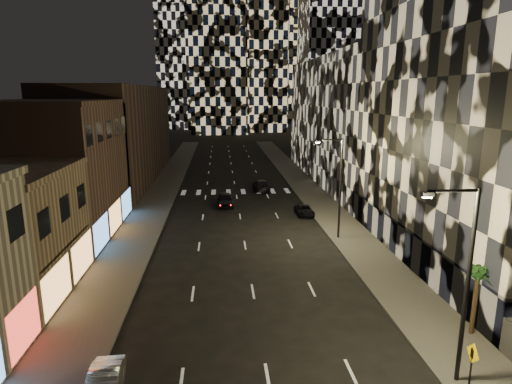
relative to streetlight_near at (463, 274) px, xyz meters
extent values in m
cube|color=#47443F|center=(-18.35, 40.00, -5.28)|extent=(4.00, 120.00, 0.15)
cube|color=#47443F|center=(1.65, 40.00, -5.28)|extent=(4.00, 120.00, 0.15)
cube|color=#4C4C47|center=(-16.25, 40.00, -5.28)|extent=(0.20, 120.00, 0.15)
cube|color=#4C4C47|center=(-0.45, 40.00, -5.28)|extent=(0.20, 120.00, 0.15)
cube|color=#4F382D|center=(-25.35, 23.50, 0.65)|extent=(10.00, 15.00, 12.00)
cube|color=#4F382D|center=(-25.35, 50.00, 1.65)|extent=(10.00, 40.00, 14.00)
cube|color=#232326|center=(11.65, 14.50, 5.65)|extent=(16.00, 25.00, 22.00)
cube|color=#383838|center=(3.95, 14.50, -3.85)|extent=(0.60, 25.00, 3.00)
cube|color=#232326|center=(11.65, 47.00, 3.65)|extent=(16.00, 40.00, 18.00)
cylinder|color=black|center=(0.25, 0.00, -0.70)|extent=(0.20, 0.20, 9.00)
cylinder|color=black|center=(-0.85, 0.00, 3.70)|extent=(2.20, 0.14, 0.14)
cube|color=black|center=(-1.95, 0.00, 3.58)|extent=(0.50, 0.25, 0.18)
cube|color=#FFEAB2|center=(-1.95, 0.00, 3.46)|extent=(0.35, 0.18, 0.06)
cylinder|color=black|center=(0.25, 20.00, -0.70)|extent=(0.20, 0.20, 9.00)
cylinder|color=black|center=(-0.85, 20.00, 3.70)|extent=(2.20, 0.14, 0.14)
cube|color=black|center=(-1.95, 20.00, 3.58)|extent=(0.50, 0.25, 0.18)
cube|color=#FFEAB2|center=(-1.95, 20.00, 3.46)|extent=(0.35, 0.18, 0.06)
imported|color=black|center=(-9.88, 32.48, -4.58)|extent=(1.95, 4.59, 1.55)
imported|color=black|center=(-4.85, 40.44, -4.61)|extent=(2.18, 5.17, 1.49)
imported|color=black|center=(-1.35, 27.95, -4.82)|extent=(1.80, 3.83, 1.06)
cylinder|color=black|center=(-0.05, -1.38, -3.92)|extent=(0.08, 0.08, 2.57)
cube|color=#D8A600|center=(-0.05, -1.38, -2.94)|extent=(0.11, 0.90, 0.90)
cube|color=black|center=(-0.08, -1.38, -2.94)|extent=(0.04, 0.23, 0.41)
cylinder|color=#47331E|center=(3.15, 3.66, -3.52)|extent=(0.25, 0.25, 3.36)
sphere|color=#1A4217|center=(3.15, 3.66, -1.68)|extent=(0.74, 0.74, 0.74)
cone|color=#1A4217|center=(3.40, 3.58, -1.74)|extent=(1.48, 0.72, 0.89)
cone|color=#1A4217|center=(3.36, 3.80, -1.74)|extent=(1.38, 1.05, 0.89)
cone|color=#1A4217|center=(3.17, 3.92, -1.74)|extent=(0.42, 1.48, 0.89)
cone|color=#1A4217|center=(2.95, 3.84, -1.74)|extent=(1.26, 1.22, 0.89)
cone|color=#1A4217|center=(2.89, 3.62, -1.74)|extent=(1.48, 0.49, 0.89)
cone|color=#1A4217|center=(3.01, 3.43, -1.74)|extent=(0.99, 1.40, 0.89)
cone|color=#1A4217|center=(3.24, 3.41, -1.74)|extent=(0.79, 1.47, 0.89)
camera|label=1|loc=(-10.37, -16.35, 7.59)|focal=30.00mm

